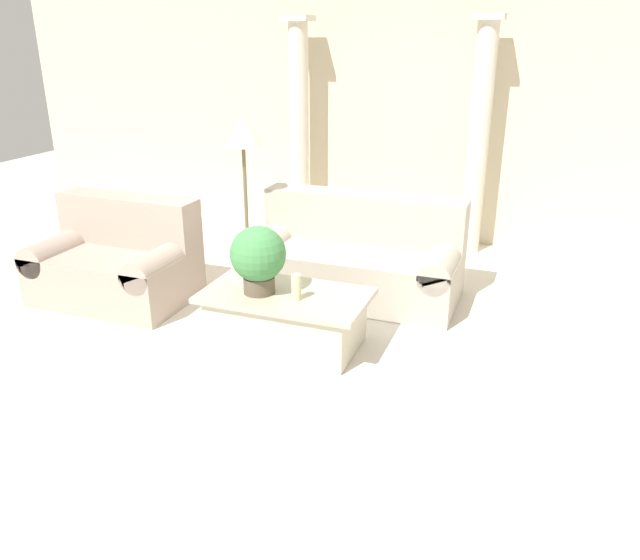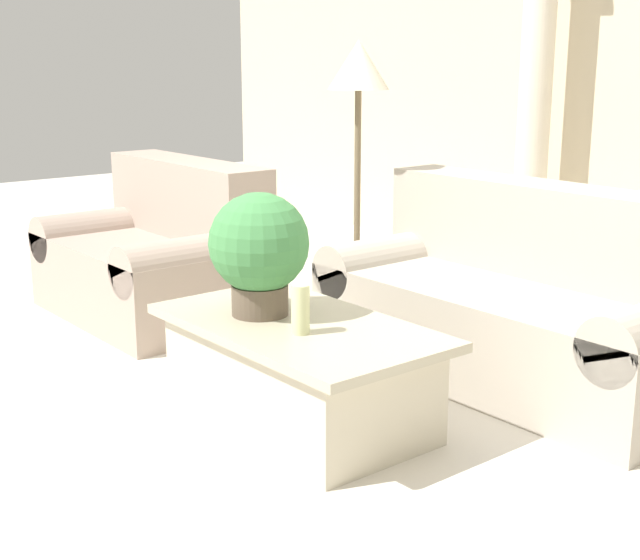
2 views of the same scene
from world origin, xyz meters
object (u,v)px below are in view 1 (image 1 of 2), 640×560
(loveseat, at_px, (118,260))
(potted_plant, at_px, (258,257))
(sofa_long, at_px, (356,258))
(floor_lamp, at_px, (243,144))
(coffee_table, at_px, (286,318))

(loveseat, bearing_deg, potted_plant, -13.84)
(sofa_long, xyz_separation_m, loveseat, (-2.01, -0.84, 0.00))
(potted_plant, xyz_separation_m, floor_lamp, (-0.67, 1.13, 0.62))
(sofa_long, distance_m, floor_lamp, 1.45)
(floor_lamp, bearing_deg, potted_plant, -59.38)
(coffee_table, height_order, potted_plant, potted_plant)
(sofa_long, height_order, coffee_table, sofa_long)
(sofa_long, bearing_deg, potted_plant, -107.29)
(sofa_long, relative_size, potted_plant, 3.64)
(coffee_table, xyz_separation_m, potted_plant, (-0.19, -0.06, 0.50))
(coffee_table, relative_size, potted_plant, 2.43)
(sofa_long, height_order, potted_plant, potted_plant)
(sofa_long, bearing_deg, floor_lamp, -174.31)
(coffee_table, bearing_deg, potted_plant, -163.31)
(loveseat, relative_size, floor_lamp, 0.86)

